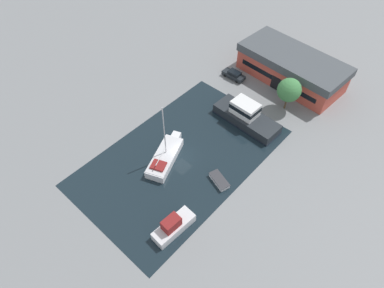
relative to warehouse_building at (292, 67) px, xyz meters
The scene contains 9 objects.
ground_plane 28.59m from the warehouse_building, 94.39° to the right, with size 440.00×440.00×0.00m, color gray.
water_canal 28.59m from the warehouse_building, 94.39° to the right, with size 20.21×32.99×0.01m, color black.
warehouse_building is the anchor object (origin of this frame).
quay_tree_near_building 8.77m from the warehouse_building, 63.75° to the right, with size 4.15×4.15×6.25m.
parked_car 11.00m from the warehouse_building, 139.76° to the right, with size 4.58×1.81×1.57m.
sailboat_moored 30.74m from the warehouse_building, 96.86° to the right, with size 5.88×9.60×10.76m.
motor_cruiser 15.30m from the warehouse_building, 87.77° to the right, with size 11.97×4.72×3.99m.
small_dinghy 28.69m from the warehouse_building, 79.42° to the right, with size 3.85×2.58×0.70m.
cabin_boat 38.71m from the warehouse_building, 81.63° to the right, with size 2.59×6.26×2.98m.
Camera 1 is at (23.97, -24.12, 42.04)m, focal length 32.00 mm.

